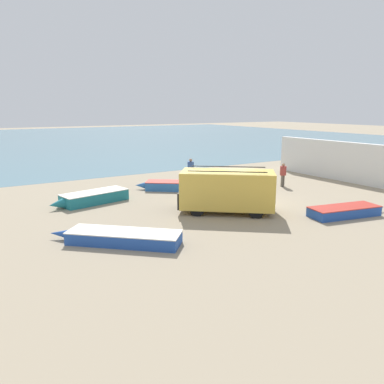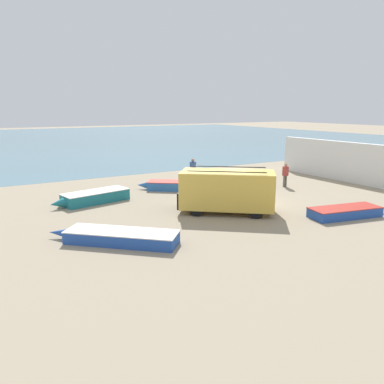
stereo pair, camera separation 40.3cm
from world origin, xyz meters
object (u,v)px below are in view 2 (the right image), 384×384
(parked_van, at_px, (227,190))
(fishing_rowboat_0, at_px, (118,237))
(fishing_rowboat_2, at_px, (174,186))
(fishing_rowboat_3, at_px, (347,212))
(fisherman_1, at_px, (185,182))
(fishing_rowboat_1, at_px, (93,197))
(fisherman_0, at_px, (193,168))
(fisherman_2, at_px, (285,173))

(parked_van, xyz_separation_m, fishing_rowboat_0, (-6.50, -1.53, -0.96))
(fishing_rowboat_2, bearing_deg, parked_van, 125.57)
(fishing_rowboat_3, bearing_deg, parked_van, 153.40)
(fishing_rowboat_0, height_order, fisherman_1, fisherman_1)
(fishing_rowboat_2, bearing_deg, fishing_rowboat_1, 44.60)
(fishing_rowboat_0, distance_m, fishing_rowboat_2, 10.32)
(fishing_rowboat_1, height_order, fisherman_0, fisherman_0)
(fisherman_0, distance_m, fisherman_2, 6.62)
(fishing_rowboat_1, height_order, fishing_rowboat_3, fishing_rowboat_1)
(fisherman_1, bearing_deg, parked_van, -1.47)
(fishing_rowboat_3, height_order, fisherman_0, fisherman_0)
(fisherman_1, bearing_deg, fishing_rowboat_3, 26.38)
(parked_van, xyz_separation_m, fisherman_2, (7.38, 3.34, -0.23))
(parked_van, relative_size, fisherman_1, 2.82)
(fishing_rowboat_1, bearing_deg, fishing_rowboat_3, 125.50)
(fishing_rowboat_0, bearing_deg, fisherman_2, -118.70)
(fishing_rowboat_0, bearing_deg, fisherman_0, -91.94)
(fisherman_1, height_order, fisherman_2, fisherman_1)
(fishing_rowboat_2, xyz_separation_m, fisherman_0, (2.41, 1.54, 0.78))
(fishing_rowboat_1, xyz_separation_m, fisherman_0, (8.07, 2.29, 0.74))
(fisherman_2, bearing_deg, fisherman_0, -137.44)
(fisherman_2, bearing_deg, fishing_rowboat_1, -103.93)
(fishing_rowboat_1, bearing_deg, fisherman_2, 157.74)
(fisherman_0, bearing_deg, fisherman_2, -120.23)
(fisherman_1, bearing_deg, fishing_rowboat_1, -122.67)
(fishing_rowboat_0, bearing_deg, parked_van, -124.78)
(fishing_rowboat_0, height_order, fisherman_0, fisherman_0)
(fisherman_0, bearing_deg, fishing_rowboat_3, -155.84)
(fisherman_1, bearing_deg, fishing_rowboat_0, -59.75)
(fishing_rowboat_2, bearing_deg, fisherman_2, -165.68)
(parked_van, bearing_deg, fishing_rowboat_2, -52.80)
(parked_van, xyz_separation_m, fishing_rowboat_2, (0.16, 6.36, -0.92))
(fishing_rowboat_1, relative_size, fisherman_0, 2.64)
(fishing_rowboat_1, bearing_deg, parked_van, 122.18)
(fisherman_0, distance_m, fisherman_1, 5.36)
(parked_van, bearing_deg, fishing_rowboat_1, -6.89)
(fishing_rowboat_1, distance_m, fisherman_2, 13.09)
(parked_van, distance_m, fisherman_2, 8.10)
(fishing_rowboat_1, height_order, fisherman_2, fisherman_2)
(fishing_rowboat_1, relative_size, fishing_rowboat_2, 1.13)
(parked_van, xyz_separation_m, fisherman_0, (2.57, 7.89, -0.14))
(fishing_rowboat_0, bearing_deg, fishing_rowboat_3, -149.15)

